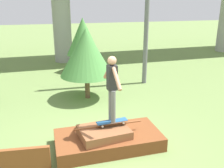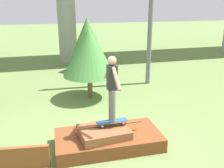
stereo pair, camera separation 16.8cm
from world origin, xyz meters
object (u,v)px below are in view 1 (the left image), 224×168
(skateboard, at_px, (112,121))
(tree_behind_right, at_px, (86,53))
(skater, at_px, (112,85))
(tree_behind_left, at_px, (83,37))

(skateboard, height_order, tree_behind_right, tree_behind_right)
(skater, bearing_deg, skateboard, -26.57)
(tree_behind_right, bearing_deg, skateboard, -91.20)
(tree_behind_left, bearing_deg, skater, -95.20)
(skateboard, distance_m, tree_behind_right, 3.76)
(skateboard, height_order, skater, skater)
(skateboard, xyz_separation_m, tree_behind_left, (0.69, 7.62, 1.17))
(skateboard, distance_m, skater, 0.98)
(tree_behind_left, distance_m, tree_behind_right, 4.07)
(skater, relative_size, tree_behind_right, 0.62)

